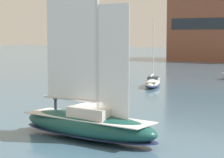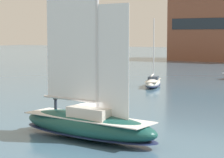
% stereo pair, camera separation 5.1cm
% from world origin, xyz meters
% --- Properties ---
extents(ground_plane, '(400.00, 400.00, 0.00)m').
position_xyz_m(ground_plane, '(0.00, 0.00, 0.00)').
color(ground_plane, '#42667F').
extents(sailboat_main, '(10.79, 3.64, 14.59)m').
position_xyz_m(sailboat_main, '(0.02, -0.00, 1.14)').
color(sailboat_main, '#194C47').
rests_on(sailboat_main, ground).
extents(sailboat_moored_mid_channel, '(4.01, 6.73, 8.96)m').
position_xyz_m(sailboat_moored_mid_channel, '(-9.55, 27.94, 0.61)').
color(sailboat_moored_mid_channel, white).
rests_on(sailboat_moored_mid_channel, ground).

